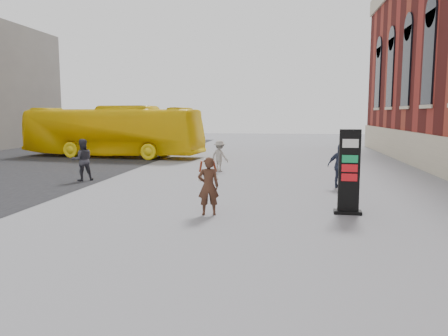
# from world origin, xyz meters

# --- Properties ---
(ground) EXTENTS (100.00, 100.00, 0.00)m
(ground) POSITION_xyz_m (0.00, 0.00, 0.00)
(ground) COLOR #9E9EA3
(info_pylon) EXTENTS (0.78, 0.42, 2.38)m
(info_pylon) POSITION_xyz_m (4.35, 1.43, 1.19)
(info_pylon) COLOR black
(info_pylon) RESTS_ON ground
(woman) EXTENTS (0.71, 0.67, 1.63)m
(woman) POSITION_xyz_m (0.47, 0.75, 0.83)
(woman) COLOR #42261A
(woman) RESTS_ON ground
(bus) EXTENTS (12.08, 4.27, 3.29)m
(bus) POSITION_xyz_m (-8.54, 15.99, 1.65)
(bus) COLOR yellow
(bus) RESTS_ON road
(pedestrian_a) EXTENTS (1.08, 1.02, 1.75)m
(pedestrian_a) POSITION_xyz_m (-5.85, 6.15, 0.88)
(pedestrian_a) COLOR #323139
(pedestrian_a) RESTS_ON ground
(pedestrian_b) EXTENTS (1.13, 1.00, 1.52)m
(pedestrian_b) POSITION_xyz_m (-0.57, 9.74, 0.76)
(pedestrian_b) COLOR #9E9689
(pedestrian_b) RESTS_ON ground
(pedestrian_c) EXTENTS (1.06, 0.72, 1.68)m
(pedestrian_c) POSITION_xyz_m (4.66, 5.83, 0.84)
(pedestrian_c) COLOR #2E344A
(pedestrian_c) RESTS_ON ground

